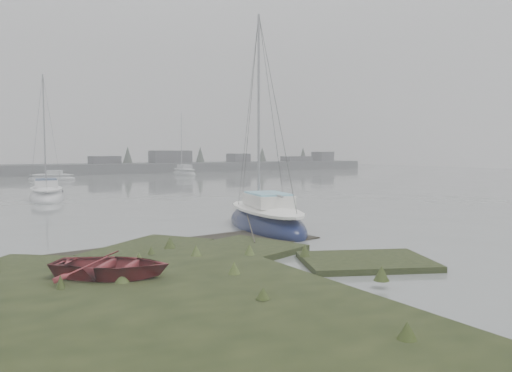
# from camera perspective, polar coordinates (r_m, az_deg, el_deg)

# --- Properties ---
(ground) EXTENTS (160.00, 160.00, 0.00)m
(ground) POSITION_cam_1_polar(r_m,az_deg,el_deg) (41.75, -18.93, -0.58)
(ground) COLOR slate
(ground) RESTS_ON ground
(far_shoreline) EXTENTS (60.00, 8.00, 4.15)m
(far_shoreline) POSITION_cam_1_polar(r_m,az_deg,el_deg) (81.06, -5.51, 2.32)
(far_shoreline) COLOR #4C4F51
(far_shoreline) RESTS_ON ground
(sailboat_main) EXTENTS (3.72, 7.13, 9.59)m
(sailboat_main) POSITION_cam_1_polar(r_m,az_deg,el_deg) (20.59, 1.12, -4.03)
(sailboat_main) COLOR #0B1336
(sailboat_main) RESTS_ON ground
(sailboat_white) EXTENTS (2.98, 6.56, 8.92)m
(sailboat_white) POSITION_cam_1_polar(r_m,az_deg,el_deg) (35.53, -22.84, -1.00)
(sailboat_white) COLOR white
(sailboat_white) RESTS_ON ground
(sailboat_far_b) EXTENTS (2.44, 6.50, 9.03)m
(sailboat_far_b) POSITION_cam_1_polar(r_m,az_deg,el_deg) (67.63, -8.22, 1.49)
(sailboat_far_b) COLOR #A9B0B3
(sailboat_far_b) RESTS_ON ground
(sailboat_far_c) EXTENTS (5.20, 3.22, 6.98)m
(sailboat_far_c) POSITION_cam_1_polar(r_m,az_deg,el_deg) (59.37, -22.27, 0.84)
(sailboat_far_c) COLOR #AAAFB3
(sailboat_far_c) RESTS_ON ground
(dinghy) EXTENTS (3.40, 3.27, 0.57)m
(dinghy) POSITION_cam_1_polar(r_m,az_deg,el_deg) (12.29, -16.20, -8.68)
(dinghy) COLOR maroon
(dinghy) RESTS_ON marsh_bank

